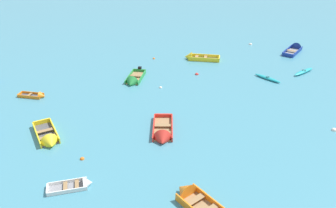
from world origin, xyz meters
name	(u,v)px	position (x,y,z in m)	size (l,w,h in m)	color
rowboat_orange_outer_right	(195,200)	(0.45, 8.09, 0.24)	(3.65, 4.53, 1.38)	#99754C
rowboat_yellow_near_camera	(195,58)	(4.61, 32.87, 0.23)	(4.59, 2.39, 1.28)	gray
kayak_turquoise_distant_center	(268,78)	(11.55, 25.90, 0.15)	(2.37, 2.90, 0.31)	teal
rowboat_white_back_row_left	(80,185)	(-6.80, 10.28, 0.13)	(3.01, 1.40, 0.93)	gray
rowboat_red_back_row_right	(163,136)	(-0.94, 15.46, 0.20)	(2.00, 4.49, 1.47)	#99754C
rowboat_deep_blue_cluster_outer	(295,49)	(18.75, 35.08, 0.21)	(4.05, 4.40, 1.35)	gray
rowboat_green_far_back	(133,81)	(-3.28, 26.49, 0.19)	(2.47, 4.43, 1.38)	#99754C
rowboat_orange_midfield_left	(37,96)	(-12.77, 23.80, 0.13)	(2.90, 1.62, 0.84)	#4C4C51
rowboat_yellow_far_right	(49,139)	(-9.95, 15.75, 0.22)	(2.93, 4.36, 1.36)	#4C4C51
kayak_turquoise_outer_left	(304,72)	(16.34, 27.30, 0.16)	(3.29, 2.42, 0.34)	teal
mooring_buoy_trailing	(334,130)	(13.40, 15.21, 0.00)	(0.43, 0.43, 0.43)	silver
mooring_buoy_outer_edge	(250,45)	(13.44, 37.99, 0.00)	(0.47, 0.47, 0.47)	silver
mooring_buoy_far_field	(154,59)	(-0.64, 33.52, 0.00)	(0.32, 0.32, 0.32)	orange
mooring_buoy_midfield	(161,88)	(-0.41, 24.82, 0.00)	(0.33, 0.33, 0.33)	silver
mooring_buoy_central	(82,159)	(-7.04, 13.20, 0.00)	(0.33, 0.33, 0.33)	orange
mooring_buoy_near_foreground	(197,75)	(3.97, 27.96, 0.00)	(0.42, 0.42, 0.42)	red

